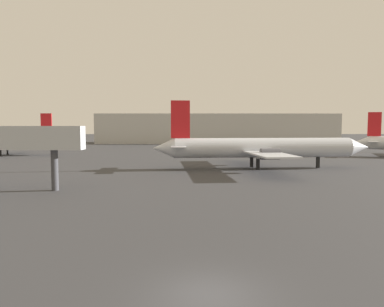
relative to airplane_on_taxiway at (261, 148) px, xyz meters
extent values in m
plane|color=#38383A|center=(-10.42, -41.37, -3.26)|extent=(600.00, 600.00, 0.00)
cylinder|color=silver|center=(0.36, 0.03, 0.01)|extent=(27.91, 5.48, 3.03)
cone|color=silver|center=(15.84, 1.41, 0.01)|extent=(3.59, 3.32, 3.03)
cone|color=silver|center=(-15.12, -1.35, 0.01)|extent=(3.59, 3.32, 3.03)
cube|color=silver|center=(-1.03, -0.09, -0.45)|extent=(6.84, 26.46, 0.22)
cube|color=silver|center=(-13.02, -1.16, 0.31)|extent=(2.82, 7.72, 0.14)
cube|color=red|center=(-12.57, -1.12, 4.37)|extent=(2.89, 0.52, 5.69)
cylinder|color=#4C4C54|center=(-0.64, 4.93, -0.60)|extent=(2.83, 1.85, 1.62)
cylinder|color=#4C4C54|center=(0.24, -4.97, -0.60)|extent=(2.83, 1.85, 1.62)
cube|color=black|center=(9.20, 0.82, -2.38)|extent=(0.49, 0.49, 1.75)
cube|color=black|center=(-1.19, 1.70, -2.38)|extent=(0.49, 0.49, 1.75)
cube|color=black|center=(-0.87, -1.88, -2.38)|extent=(0.49, 0.49, 1.75)
cone|color=silver|center=(27.18, 23.47, -0.27)|extent=(4.02, 3.84, 2.93)
cube|color=silver|center=(29.10, 22.80, 0.03)|extent=(4.26, 7.37, 0.14)
cube|color=red|center=(29.50, 22.66, 3.83)|extent=(2.64, 1.13, 5.26)
cone|color=silver|center=(-41.31, 25.70, -0.18)|extent=(3.47, 3.17, 3.05)
cube|color=silver|center=(-53.80, 26.15, -0.64)|extent=(3.90, 19.47, 0.19)
cube|color=silver|center=(-43.38, 25.77, 0.13)|extent=(2.11, 6.63, 0.13)
cube|color=red|center=(-43.77, 25.79, 3.82)|extent=(2.51, 0.32, 4.95)
cylinder|color=#4C4C54|center=(-54.39, 29.86, -0.79)|extent=(2.39, 1.49, 1.41)
cube|color=black|center=(-53.86, 24.59, -2.48)|extent=(0.40, 0.40, 1.55)
cube|color=black|center=(-53.75, 27.71, -2.48)|extent=(0.40, 0.40, 1.55)
cylinder|color=#3F3F44|center=(-24.94, -18.82, -1.16)|extent=(0.70, 0.70, 4.19)
cube|color=#B7B7B2|center=(-0.46, 87.49, 2.48)|extent=(93.27, 19.53, 11.47)
camera|label=1|loc=(-11.16, -54.48, 3.26)|focal=32.87mm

